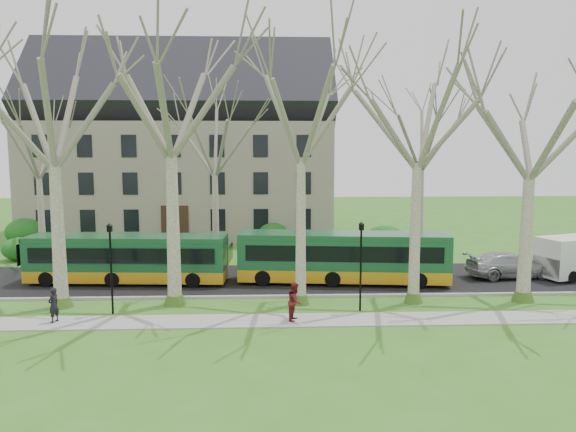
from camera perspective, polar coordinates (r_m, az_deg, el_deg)
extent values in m
plane|color=#3A6B1E|center=(28.74, -5.05, -9.12)|extent=(120.00, 120.00, 0.00)
cube|color=gray|center=(26.35, -5.31, -10.58)|extent=(70.00, 2.00, 0.06)
cube|color=black|center=(34.05, -4.61, -6.47)|extent=(80.00, 8.00, 0.06)
cube|color=#A5A39E|center=(30.17, -4.91, -8.19)|extent=(80.00, 0.25, 0.14)
cube|color=gray|center=(52.17, -10.46, 3.72)|extent=(26.00, 12.00, 10.00)
cylinder|color=black|center=(28.22, -17.51, -5.54)|extent=(0.10, 0.10, 4.00)
cube|color=black|center=(27.84, -17.68, -1.22)|extent=(0.22, 0.22, 0.30)
cylinder|color=black|center=(27.63, 7.39, -5.54)|extent=(0.10, 0.10, 4.00)
cube|color=black|center=(27.23, 7.47, -1.12)|extent=(0.22, 0.22, 0.30)
ellipsoid|color=#194C15|center=(43.78, -25.70, -2.80)|extent=(2.60, 2.60, 2.00)
ellipsoid|color=#194C15|center=(41.76, -18.12, -2.90)|extent=(2.60, 2.60, 2.00)
ellipsoid|color=#194C15|center=(40.27, 1.45, -2.90)|extent=(2.60, 2.60, 2.00)
ellipsoid|color=#194C15|center=(41.09, 9.84, -2.80)|extent=(2.60, 2.60, 2.00)
ellipsoid|color=#194C15|center=(50.01, -25.10, -1.60)|extent=(2.60, 2.60, 2.00)
ellipsoid|color=#194C15|center=(46.10, -1.52, -1.61)|extent=(2.60, 2.60, 2.00)
imported|color=#A4A5A9|center=(36.82, 21.52, -4.65)|extent=(5.44, 2.71, 1.52)
imported|color=black|center=(27.91, -22.71, -8.34)|extent=(0.57, 0.68, 1.59)
imported|color=maroon|center=(26.05, 0.72, -8.68)|extent=(0.87, 1.00, 1.75)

